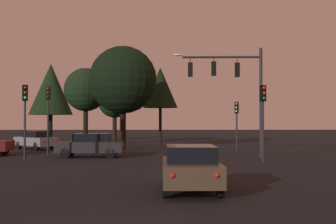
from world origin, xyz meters
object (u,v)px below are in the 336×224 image
(car_crossing_left, at_px, (90,145))
(tree_behind_sign, at_px, (123,80))
(traffic_light_corner_left, at_px, (263,108))
(tree_center_horizon, at_px, (160,88))
(traffic_light_median, at_px, (237,116))
(tree_lot_edge, at_px, (51,89))
(car_nearside_lane, at_px, (190,167))
(traffic_signal_mast_arm, at_px, (234,81))
(tree_left_far, at_px, (86,90))
(tree_right_cluster, at_px, (115,101))
(traffic_light_far_side, at_px, (48,107))
(car_far_lane, at_px, (36,140))
(traffic_light_corner_right, at_px, (25,107))

(car_crossing_left, distance_m, tree_behind_sign, 9.52)
(traffic_light_corner_left, height_order, tree_center_horizon, tree_center_horizon)
(traffic_light_median, distance_m, tree_behind_sign, 9.70)
(tree_behind_sign, relative_size, tree_lot_edge, 0.99)
(car_nearside_lane, bearing_deg, tree_center_horizon, 92.26)
(traffic_signal_mast_arm, bearing_deg, tree_center_horizon, 106.74)
(tree_behind_sign, bearing_deg, tree_left_far, 128.45)
(car_nearside_lane, bearing_deg, tree_right_cluster, 100.07)
(traffic_signal_mast_arm, xyz_separation_m, traffic_light_corner_left, (1.10, -3.51, -1.77))
(traffic_signal_mast_arm, xyz_separation_m, traffic_light_median, (1.12, 5.91, -2.14))
(traffic_signal_mast_arm, xyz_separation_m, tree_right_cluster, (-9.63, 20.39, -0.42))
(traffic_light_far_side, distance_m, tree_behind_sign, 8.18)
(car_far_lane, height_order, tree_behind_sign, tree_behind_sign)
(traffic_light_median, height_order, tree_right_cluster, tree_right_cluster)
(tree_center_horizon, xyz_separation_m, tree_right_cluster, (-4.90, 4.68, -1.11))
(tree_right_cluster, bearing_deg, tree_behind_sign, -80.89)
(traffic_light_far_side, height_order, tree_lot_edge, tree_lot_edge)
(car_nearside_lane, xyz_separation_m, tree_left_far, (-8.00, 27.19, 4.35))
(traffic_signal_mast_arm, distance_m, tree_right_cluster, 22.55)
(traffic_light_far_side, relative_size, car_crossing_left, 1.08)
(traffic_signal_mast_arm, distance_m, traffic_light_far_side, 12.50)
(traffic_signal_mast_arm, bearing_deg, tree_behind_sign, 132.08)
(traffic_light_median, height_order, tree_left_far, tree_left_far)
(traffic_light_median, xyz_separation_m, tree_lot_edge, (-17.73, 15.16, 3.04))
(car_far_lane, bearing_deg, car_crossing_left, -54.95)
(traffic_light_median, bearing_deg, tree_left_far, 149.49)
(traffic_light_far_side, bearing_deg, traffic_light_median, 15.75)
(car_far_lane, xyz_separation_m, tree_left_far, (3.21, 4.81, 4.35))
(tree_right_cluster, bearing_deg, traffic_light_far_side, -98.09)
(traffic_light_corner_right, distance_m, tree_lot_edge, 24.75)
(traffic_light_corner_left, bearing_deg, car_far_lane, 142.72)
(traffic_light_corner_right, relative_size, car_nearside_lane, 1.03)
(traffic_light_median, distance_m, tree_lot_edge, 23.53)
(traffic_light_far_side, bearing_deg, tree_center_horizon, 61.06)
(traffic_light_far_side, bearing_deg, traffic_signal_mast_arm, -9.95)
(traffic_light_far_side, height_order, tree_behind_sign, tree_behind_sign)
(car_crossing_left, height_order, tree_left_far, tree_left_far)
(traffic_light_median, bearing_deg, tree_right_cluster, 126.60)
(traffic_light_median, xyz_separation_m, traffic_light_far_side, (-13.34, -3.76, 0.60))
(traffic_light_median, bearing_deg, tree_center_horizon, 120.83)
(traffic_signal_mast_arm, bearing_deg, traffic_light_far_side, 170.05)
(traffic_light_corner_left, distance_m, tree_center_horizon, 20.23)
(traffic_signal_mast_arm, xyz_separation_m, tree_lot_edge, (-16.61, 21.06, 0.90))
(car_far_lane, bearing_deg, tree_behind_sign, -0.04)
(traffic_signal_mast_arm, bearing_deg, tree_right_cluster, 115.28)
(tree_behind_sign, height_order, tree_right_cluster, tree_behind_sign)
(car_nearside_lane, height_order, car_far_lane, same)
(tree_center_horizon, distance_m, tree_lot_edge, 13.04)
(traffic_light_corner_left, xyz_separation_m, traffic_light_median, (0.02, 9.42, -0.37))
(traffic_light_median, relative_size, tree_left_far, 0.53)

